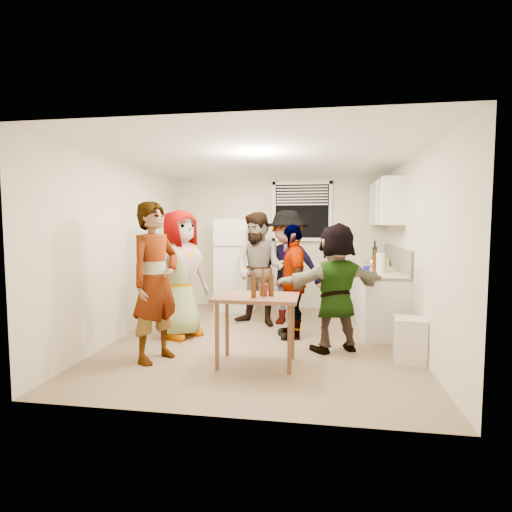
% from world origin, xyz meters
% --- Properties ---
extents(room, '(4.00, 4.50, 2.50)m').
position_xyz_m(room, '(0.00, 0.00, 0.00)').
color(room, beige).
rests_on(room, ground).
extents(window, '(1.12, 0.10, 1.06)m').
position_xyz_m(window, '(0.45, 2.21, 1.85)').
color(window, white).
rests_on(window, room).
extents(refrigerator, '(0.70, 0.70, 1.70)m').
position_xyz_m(refrigerator, '(-0.75, 1.88, 0.85)').
color(refrigerator, white).
rests_on(refrigerator, ground).
extents(counter_lower, '(0.60, 2.20, 0.86)m').
position_xyz_m(counter_lower, '(1.70, 1.15, 0.43)').
color(counter_lower, white).
rests_on(counter_lower, ground).
extents(countertop, '(0.64, 2.22, 0.04)m').
position_xyz_m(countertop, '(1.70, 1.15, 0.88)').
color(countertop, beige).
rests_on(countertop, counter_lower).
extents(backsplash, '(0.03, 2.20, 0.36)m').
position_xyz_m(backsplash, '(1.99, 1.15, 1.08)').
color(backsplash, '#A19E94').
rests_on(backsplash, countertop).
extents(upper_cabinets, '(0.34, 1.60, 0.70)m').
position_xyz_m(upper_cabinets, '(1.83, 1.35, 1.95)').
color(upper_cabinets, white).
rests_on(upper_cabinets, room).
extents(kettle, '(0.28, 0.26, 0.19)m').
position_xyz_m(kettle, '(1.65, 1.37, 0.90)').
color(kettle, silver).
rests_on(kettle, countertop).
extents(paper_towel, '(0.13, 0.13, 0.28)m').
position_xyz_m(paper_towel, '(1.68, 0.73, 0.90)').
color(paper_towel, white).
rests_on(paper_towel, countertop).
extents(wine_bottle, '(0.08, 0.08, 0.31)m').
position_xyz_m(wine_bottle, '(1.75, 1.87, 0.90)').
color(wine_bottle, black).
rests_on(wine_bottle, countertop).
extents(beer_bottle_counter, '(0.06, 0.06, 0.24)m').
position_xyz_m(beer_bottle_counter, '(1.60, 0.74, 0.90)').
color(beer_bottle_counter, '#47230C').
rests_on(beer_bottle_counter, countertop).
extents(blue_cup, '(0.09, 0.09, 0.12)m').
position_xyz_m(blue_cup, '(1.44, 0.41, 0.90)').
color(blue_cup, '#1A14B9').
rests_on(blue_cup, countertop).
extents(picture_frame, '(0.02, 0.17, 0.14)m').
position_xyz_m(picture_frame, '(1.92, 1.57, 0.97)').
color(picture_frame, '#EBCC55').
rests_on(picture_frame, countertop).
extents(trash_bin, '(0.40, 0.40, 0.52)m').
position_xyz_m(trash_bin, '(1.84, -0.59, 0.25)').
color(trash_bin, beige).
rests_on(trash_bin, ground).
extents(serving_table, '(0.95, 0.64, 0.80)m').
position_xyz_m(serving_table, '(0.07, -0.95, 0.00)').
color(serving_table, brown).
rests_on(serving_table, ground).
extents(beer_bottle_table, '(0.06, 0.06, 0.21)m').
position_xyz_m(beer_bottle_table, '(0.06, -1.07, 0.80)').
color(beer_bottle_table, '#47230C').
rests_on(beer_bottle_table, serving_table).
extents(red_cup, '(0.09, 0.09, 0.13)m').
position_xyz_m(red_cup, '(0.14, -0.89, 0.80)').
color(red_cup, '#B12240').
rests_on(red_cup, serving_table).
extents(guest_grey, '(2.02, 1.67, 0.58)m').
position_xyz_m(guest_grey, '(-1.18, 0.01, 0.00)').
color(guest_grey, gray).
rests_on(guest_grey, ground).
extents(guest_stripe, '(2.00, 1.39, 0.45)m').
position_xyz_m(guest_stripe, '(-1.13, -0.99, 0.00)').
color(guest_stripe, '#141933').
rests_on(guest_stripe, ground).
extents(guest_back_left, '(1.41, 1.99, 0.68)m').
position_xyz_m(guest_back_left, '(-0.16, 0.82, 0.00)').
color(guest_back_left, brown).
rests_on(guest_back_left, ground).
extents(guest_back_right, '(1.58, 2.06, 0.68)m').
position_xyz_m(guest_back_right, '(0.27, 0.96, 0.00)').
color(guest_back_right, '#3A3B3F').
rests_on(guest_back_right, ground).
extents(guest_black, '(1.80, 1.33, 0.39)m').
position_xyz_m(guest_black, '(0.40, 0.22, 0.00)').
color(guest_black, black).
rests_on(guest_black, ground).
extents(guest_orange, '(2.07, 2.13, 0.48)m').
position_xyz_m(guest_orange, '(0.98, -0.30, 0.00)').
color(guest_orange, '#BF6447').
rests_on(guest_orange, ground).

